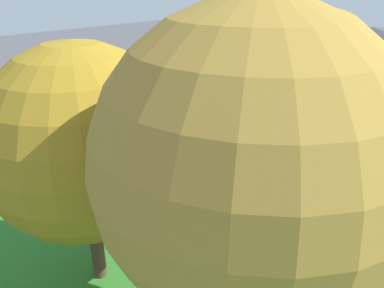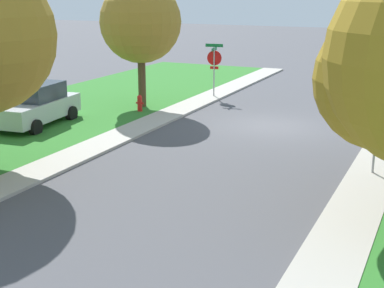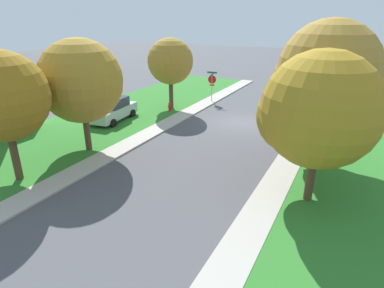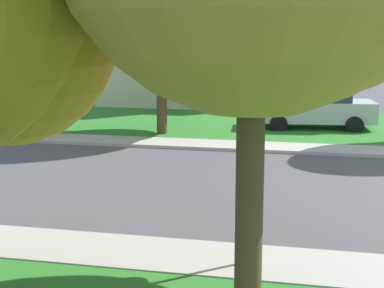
% 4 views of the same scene
% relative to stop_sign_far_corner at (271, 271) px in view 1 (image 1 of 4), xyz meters
% --- Properties ---
extents(sidewalk_east, '(1.40, 56.00, 0.10)m').
position_rel_stop_sign_far_corner_xyz_m(sidewalk_east, '(9.41, 7.17, -1.84)').
color(sidewalk_east, '#ADA89E').
rests_on(sidewalk_east, ground).
extents(lawn_east, '(8.00, 56.00, 0.08)m').
position_rel_stop_sign_far_corner_xyz_m(lawn_east, '(14.11, 7.17, -1.85)').
color(lawn_east, '#2D7528').
rests_on(lawn_east, ground).
extents(sidewalk_west, '(1.40, 56.00, 0.10)m').
position_rel_stop_sign_far_corner_xyz_m(sidewalk_west, '(0.01, 7.17, -1.84)').
color(sidewalk_west, '#ADA89E').
rests_on(sidewalk_west, ground).
extents(stop_sign_far_corner, '(0.90, 0.90, 2.77)m').
position_rel_stop_sign_far_corner_xyz_m(stop_sign_far_corner, '(0.00, 0.00, 0.00)').
color(stop_sign_far_corner, '#9E9EA3').
rests_on(stop_sign_far_corner, ground).
extents(car_maroon_behind_trees, '(2.13, 4.35, 1.76)m').
position_rel_stop_sign_far_corner_xyz_m(car_maroon_behind_trees, '(11.94, 15.78, -1.01)').
color(car_maroon_behind_trees, maroon).
rests_on(car_maroon_behind_trees, ground).
extents(car_white_far_down_street, '(2.39, 4.47, 1.76)m').
position_rel_stop_sign_far_corner_xyz_m(car_white_far_down_street, '(14.34, 24.12, -1.01)').
color(car_white_far_down_street, white).
rests_on(car_white_far_down_street, ground).
extents(tree_sidewalk_near, '(4.42, 4.11, 6.23)m').
position_rel_stop_sign_far_corner_xyz_m(tree_sidewalk_near, '(11.56, 8.66, 2.15)').
color(tree_sidewalk_near, '#4C3823').
rests_on(tree_sidewalk_near, ground).
extents(tree_across_right, '(5.01, 4.66, 6.47)m').
position_rel_stop_sign_far_corner_xyz_m(tree_across_right, '(11.26, 4.24, 2.10)').
color(tree_across_right, '#4C3823').
rests_on(tree_across_right, ground).
extents(tree_across_left, '(5.06, 4.71, 6.45)m').
position_rel_stop_sign_far_corner_xyz_m(tree_across_left, '(-1.28, 4.15, 2.05)').
color(tree_across_left, '#4C3823').
rests_on(tree_across_left, ground).
extents(tree_sidewalk_far, '(5.36, 4.99, 7.47)m').
position_rel_stop_sign_far_corner_xyz_m(tree_sidewalk_far, '(-0.96, -0.28, 2.93)').
color(tree_sidewalk_far, '#4C3823').
rests_on(tree_sidewalk_far, ground).
extents(house_right_setback, '(9.26, 8.10, 4.60)m').
position_rel_stop_sign_far_corner_xyz_m(house_right_setback, '(21.75, 5.85, 0.49)').
color(house_right_setback, silver).
rests_on(house_right_setback, ground).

